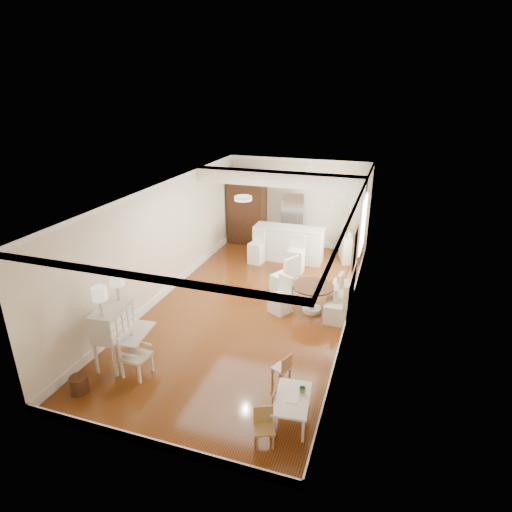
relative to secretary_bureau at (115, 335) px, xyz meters
The scene contains 20 objects.
room 3.87m from the secretary_bureau, 61.26° to the left, with size 9.00×9.04×2.82m.
secretary_bureau is the anchor object (origin of this frame).
gustavian_armchair 0.65m from the secretary_bureau, 21.90° to the right, with size 0.47×0.47×0.82m, color silver.
wicker_basket 1.06m from the secretary_bureau, 96.11° to the right, with size 0.30×0.30×0.30m, color #482716.
kids_table 3.55m from the secretary_bureau, ahead, with size 0.53×0.88×0.44m, color silver.
kids_chair_a 3.17m from the secretary_bureau, ahead, with size 0.25×0.25×0.52m, color #966544.
kids_chair_b 3.13m from the secretary_bureau, ahead, with size 0.27×0.27×0.57m, color #B47851.
kids_chair_c 3.42m from the secretary_bureau, 18.12° to the right, with size 0.29×0.29×0.60m, color tan.
banquette 4.98m from the secretary_bureau, 42.20° to the left, with size 0.52×1.60×0.98m, color silver.
dining_table 4.38m from the secretary_bureau, 44.81° to the left, with size 0.96×0.96×0.65m, color #4E2C19.
slip_chair_near 3.71m from the secretary_bureau, 49.40° to the left, with size 0.41×0.43×0.86m, color white.
slip_chair_far 4.33m from the secretary_bureau, 58.42° to the left, with size 0.50×0.53×1.06m, color white.
breakfast_counter 6.21m from the secretary_bureau, 73.16° to the left, with size 2.05×0.65×1.03m, color white.
bar_stool_left 5.50m from the secretary_bureau, 79.91° to the left, with size 0.39×0.39×0.98m, color white.
bar_stool_right 5.59m from the secretary_bureau, 66.67° to the left, with size 0.42×0.42×1.06m, color white.
pantry_cabinet 7.05m from the secretary_bureau, 89.18° to the left, with size 1.20×0.60×2.30m, color #381E11.
fridge 7.28m from the secretary_bureau, 74.05° to the left, with size 0.75×0.65×1.80m, color silver.
sideboard 7.33m from the secretary_bureau, 61.78° to the left, with size 0.35×0.79×0.76m, color white.
pencil_cup 3.63m from the secretary_bureau, ahead, with size 0.11×0.11×0.08m, color #57955F.
branch_vase 7.31m from the secretary_bureau, 61.51° to the left, with size 0.17×0.17×0.18m, color silver.
Camera 1 is at (2.93, -8.48, 4.90)m, focal length 30.00 mm.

